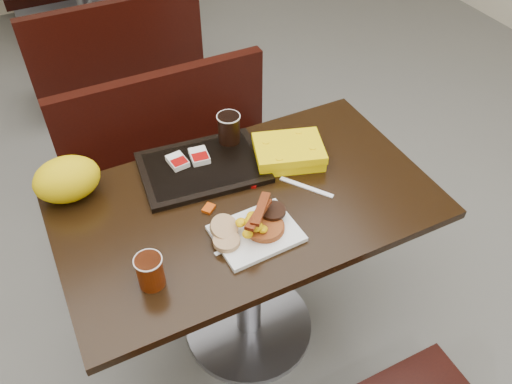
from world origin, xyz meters
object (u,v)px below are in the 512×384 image
table_near (248,272)px  table_far (84,0)px  paper_bag (67,179)px  bench_far_s (112,48)px  platter (256,233)px  tray (203,167)px  hashbrown_sleeve_right (199,156)px  knife (306,187)px  fork (229,247)px  hashbrown_sleeve_left (177,161)px  bench_near_n (182,164)px  clamshell (289,152)px  coffee_cup_far (229,128)px  coffee_cup_near (150,272)px  pancake_stack (265,226)px

table_near → table_far: 2.60m
paper_bag → bench_far_s: bearing=73.1°
platter → tray: size_ratio=0.60×
platter → hashbrown_sleeve_right: size_ratio=3.06×
knife → fork: bearing=-105.9°
bench_far_s → hashbrown_sleeve_left: size_ratio=13.11×
bench_near_n → tray: size_ratio=2.42×
bench_far_s → clamshell: size_ratio=4.30×
coffee_cup_far → coffee_cup_near: bearing=-133.8°
table_near → bench_far_s: (0.00, 1.90, -0.02)m
clamshell → table_near: bearing=-133.4°
table_far → clamshell: (0.22, -2.48, 0.41)m
clamshell → coffee_cup_near: bearing=-135.8°
pancake_stack → hashbrown_sleeve_right: (-0.06, 0.39, 0.00)m
bench_near_n → knife: 0.85m
coffee_cup_far → fork: bearing=-114.6°
hashbrown_sleeve_left → paper_bag: paper_bag is taller
pancake_stack → platter: bearing=178.7°
bench_far_s → platter: 2.08m
knife → paper_bag: 0.76m
coffee_cup_far → pancake_stack: bearing=-100.2°
bench_far_s → clamshell: bearing=-83.0°
platter → pancake_stack: bearing=-4.0°
coffee_cup_far → tray: bearing=-149.1°
pancake_stack → table_near: bearing=86.7°
platter → bench_far_s: bearing=86.3°
coffee_cup_far → paper_bag: size_ratio=0.51×
clamshell → coffee_cup_far: bearing=150.2°
table_far → coffee_cup_far: 2.36m
table_far → paper_bag: paper_bag is taller
coffee_cup_far → clamshell: coffee_cup_far is taller
pancake_stack → clamshell: bearing=49.5°
coffee_cup_far → paper_bag: paper_bag is taller
pancake_stack → hashbrown_sleeve_right: bearing=98.3°
knife → hashbrown_sleeve_right: bearing=-171.3°
platter → coffee_cup_far: (0.11, 0.43, 0.07)m
bench_near_n → platter: size_ratio=4.05×
table_near → paper_bag: size_ratio=5.73×
bench_far_s → hashbrown_sleeve_right: bearing=-92.2°
fork → hashbrown_sleeve_right: 0.40m
table_far → table_near: bearing=-90.0°
bench_far_s → pancake_stack: 2.09m
pancake_stack → coffee_cup_near: size_ratio=1.17×
bench_near_n → tray: tray is taller
knife → coffee_cup_far: coffee_cup_far is taller
hashbrown_sleeve_left → paper_bag: size_ratio=0.36×
fork → hashbrown_sleeve_right: bearing=71.2°
table_far → hashbrown_sleeve_right: 2.39m
hashbrown_sleeve_right → coffee_cup_far: size_ratio=0.76×
paper_bag → clamshell: bearing=-11.9°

